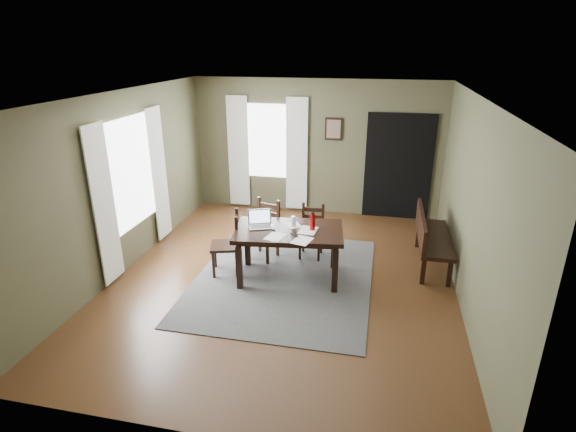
% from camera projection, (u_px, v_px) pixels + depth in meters
% --- Properties ---
extents(ground, '(5.00, 6.00, 0.01)m').
position_uv_depth(ground, '(284.00, 279.00, 6.81)').
color(ground, '#492C16').
extents(room_shell, '(5.02, 6.02, 2.71)m').
position_uv_depth(room_shell, '(283.00, 162.00, 6.15)').
color(room_shell, '#4A4930').
rests_on(room_shell, ground).
extents(rug, '(2.60, 3.20, 0.01)m').
position_uv_depth(rug, '(284.00, 278.00, 6.80)').
color(rug, '#414141').
rests_on(rug, ground).
extents(dining_table, '(1.68, 1.14, 0.78)m').
position_uv_depth(dining_table, '(289.00, 236.00, 6.57)').
color(dining_table, black).
rests_on(dining_table, rug).
extents(chair_end, '(0.53, 0.53, 0.98)m').
position_uv_depth(chair_end, '(228.00, 244.00, 6.82)').
color(chair_end, black).
rests_on(chair_end, rug).
extents(chair_back_left, '(0.52, 0.52, 0.97)m').
position_uv_depth(chair_back_left, '(265.00, 230.00, 7.32)').
color(chair_back_left, black).
rests_on(chair_back_left, rug).
extents(chair_back_right, '(0.38, 0.38, 0.87)m').
position_uv_depth(chair_back_right, '(312.00, 232.00, 7.38)').
color(chair_back_right, black).
rests_on(chair_back_right, rug).
extents(bench, '(0.49, 1.53, 0.86)m').
position_uv_depth(bench, '(429.00, 235.00, 7.05)').
color(bench, black).
rests_on(bench, ground).
extents(laptop, '(0.42, 0.38, 0.24)m').
position_uv_depth(laptop, '(260.00, 222.00, 6.64)').
color(laptop, '#B7B7BC').
rests_on(laptop, dining_table).
extents(computer_mouse, '(0.08, 0.11, 0.03)m').
position_uv_depth(computer_mouse, '(273.00, 229.00, 6.51)').
color(computer_mouse, '#3F3F42').
rests_on(computer_mouse, dining_table).
extents(tv_remote, '(0.13, 0.15, 0.02)m').
position_uv_depth(tv_remote, '(294.00, 235.00, 6.33)').
color(tv_remote, black).
rests_on(tv_remote, dining_table).
extents(drinking_glass, '(0.09, 0.09, 0.16)m').
position_uv_depth(drinking_glass, '(294.00, 221.00, 6.61)').
color(drinking_glass, silver).
rests_on(drinking_glass, dining_table).
extents(water_bottle, '(0.08, 0.08, 0.28)m').
position_uv_depth(water_bottle, '(312.00, 222.00, 6.48)').
color(water_bottle, '#A00D0C').
rests_on(water_bottle, dining_table).
extents(paper_b, '(0.30, 0.35, 0.00)m').
position_uv_depth(paper_b, '(302.00, 240.00, 6.17)').
color(paper_b, white).
rests_on(paper_b, dining_table).
extents(paper_c, '(0.31, 0.33, 0.00)m').
position_uv_depth(paper_c, '(293.00, 225.00, 6.69)').
color(paper_c, white).
rests_on(paper_c, dining_table).
extents(paper_d, '(0.27, 0.34, 0.00)m').
position_uv_depth(paper_d, '(308.00, 230.00, 6.50)').
color(paper_d, white).
rests_on(paper_d, dining_table).
extents(paper_e, '(0.29, 0.34, 0.00)m').
position_uv_depth(paper_e, '(275.00, 237.00, 6.29)').
color(paper_e, white).
rests_on(paper_e, dining_table).
extents(window_left, '(0.01, 1.30, 1.70)m').
position_uv_depth(window_left, '(131.00, 173.00, 6.94)').
color(window_left, white).
rests_on(window_left, ground).
extents(window_back, '(1.00, 0.01, 1.50)m').
position_uv_depth(window_back, '(267.00, 141.00, 9.18)').
color(window_back, white).
rests_on(window_back, ground).
extents(curtain_left_near, '(0.03, 0.48, 2.30)m').
position_uv_depth(curtain_left_near, '(104.00, 206.00, 6.28)').
color(curtain_left_near, silver).
rests_on(curtain_left_near, ground).
extents(curtain_left_far, '(0.03, 0.48, 2.30)m').
position_uv_depth(curtain_left_far, '(159.00, 175.00, 7.77)').
color(curtain_left_far, silver).
rests_on(curtain_left_far, ground).
extents(curtain_back_left, '(0.44, 0.03, 2.30)m').
position_uv_depth(curtain_back_left, '(238.00, 152.00, 9.36)').
color(curtain_back_left, silver).
rests_on(curtain_back_left, ground).
extents(curtain_back_right, '(0.44, 0.03, 2.30)m').
position_uv_depth(curtain_back_right, '(297.00, 155.00, 9.12)').
color(curtain_back_right, silver).
rests_on(curtain_back_right, ground).
extents(framed_picture, '(0.34, 0.03, 0.44)m').
position_uv_depth(framed_picture, '(334.00, 129.00, 8.81)').
color(framed_picture, black).
rests_on(framed_picture, ground).
extents(doorway_back, '(1.30, 0.03, 2.10)m').
position_uv_depth(doorway_back, '(398.00, 167.00, 8.81)').
color(doorway_back, black).
rests_on(doorway_back, ground).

